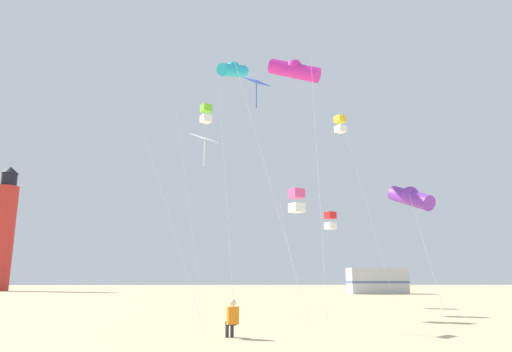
{
  "coord_description": "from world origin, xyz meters",
  "views": [
    {
      "loc": [
        -0.77,
        -7.29,
        1.84
      ],
      "look_at": [
        -0.29,
        11.14,
        5.86
      ],
      "focal_mm": 32.45,
      "sensor_mm": 36.0,
      "label": 1
    }
  ],
  "objects_px": {
    "kite_diamond_blue": "(257,90)",
    "lighthouse_distant": "(3,231)",
    "kite_box_lime": "(206,114)",
    "kite_box_gold": "(340,125)",
    "kite_flyer_standing": "(232,318)",
    "kite_tube_cyan": "(233,70)",
    "kite_tube_magenta": "(294,70)",
    "kite_diamond_white": "(203,144)",
    "kite_box_rainbow": "(297,201)",
    "kite_tube_violet": "(411,197)",
    "rv_van_silver": "(377,281)",
    "kite_box_scarlet": "(330,221)"
  },
  "relations": [
    {
      "from": "kite_diamond_white",
      "to": "kite_tube_magenta",
      "type": "relative_size",
      "value": 0.65
    },
    {
      "from": "kite_box_lime",
      "to": "kite_box_gold",
      "type": "bearing_deg",
      "value": 9.86
    },
    {
      "from": "kite_diamond_white",
      "to": "kite_box_lime",
      "type": "bearing_deg",
      "value": 94.38
    },
    {
      "from": "kite_flyer_standing",
      "to": "kite_diamond_blue",
      "type": "bearing_deg",
      "value": -121.59
    },
    {
      "from": "kite_tube_violet",
      "to": "kite_tube_magenta",
      "type": "height_order",
      "value": "kite_tube_magenta"
    },
    {
      "from": "kite_diamond_white",
      "to": "lighthouse_distant",
      "type": "xyz_separation_m",
      "value": [
        -30.73,
        44.73,
        0.62
      ]
    },
    {
      "from": "kite_flyer_standing",
      "to": "lighthouse_distant",
      "type": "distance_m",
      "value": 58.55
    },
    {
      "from": "kite_diamond_white",
      "to": "kite_diamond_blue",
      "type": "bearing_deg",
      "value": -6.09
    },
    {
      "from": "kite_box_gold",
      "to": "kite_box_lime",
      "type": "xyz_separation_m",
      "value": [
        -8.87,
        -1.54,
        0.1
      ]
    },
    {
      "from": "kite_box_lime",
      "to": "kite_box_rainbow",
      "type": "bearing_deg",
      "value": -49.6
    },
    {
      "from": "rv_van_silver",
      "to": "kite_diamond_white",
      "type": "bearing_deg",
      "value": -121.07
    },
    {
      "from": "kite_tube_cyan",
      "to": "lighthouse_distant",
      "type": "xyz_separation_m",
      "value": [
        -31.8,
        38.89,
        -5.49
      ]
    },
    {
      "from": "kite_flyer_standing",
      "to": "kite_tube_violet",
      "type": "xyz_separation_m",
      "value": [
        7.98,
        5.84,
        4.79
      ]
    },
    {
      "from": "kite_tube_cyan",
      "to": "kite_box_rainbow",
      "type": "bearing_deg",
      "value": -36.93
    },
    {
      "from": "kite_diamond_blue",
      "to": "kite_tube_cyan",
      "type": "relative_size",
      "value": 0.73
    },
    {
      "from": "kite_box_scarlet",
      "to": "kite_tube_cyan",
      "type": "relative_size",
      "value": 0.43
    },
    {
      "from": "kite_diamond_blue",
      "to": "lighthouse_distant",
      "type": "xyz_separation_m",
      "value": [
        -33.0,
        44.97,
        -1.7
      ]
    },
    {
      "from": "kite_diamond_blue",
      "to": "kite_box_lime",
      "type": "xyz_separation_m",
      "value": [
        -2.98,
        9.53,
        2.37
      ]
    },
    {
      "from": "kite_tube_violet",
      "to": "kite_diamond_blue",
      "type": "relative_size",
      "value": 0.6
    },
    {
      "from": "kite_tube_cyan",
      "to": "kite_tube_magenta",
      "type": "distance_m",
      "value": 5.76
    },
    {
      "from": "kite_diamond_blue",
      "to": "kite_tube_magenta",
      "type": "height_order",
      "value": "kite_tube_magenta"
    },
    {
      "from": "kite_diamond_blue",
      "to": "kite_box_gold",
      "type": "bearing_deg",
      "value": 61.99
    },
    {
      "from": "rv_van_silver",
      "to": "kite_box_lime",
      "type": "bearing_deg",
      "value": -130.27
    },
    {
      "from": "kite_flyer_standing",
      "to": "kite_diamond_white",
      "type": "relative_size",
      "value": 0.15
    },
    {
      "from": "kite_box_gold",
      "to": "kite_diamond_blue",
      "type": "height_order",
      "value": "kite_box_gold"
    },
    {
      "from": "kite_box_gold",
      "to": "kite_tube_violet",
      "type": "bearing_deg",
      "value": -82.1
    },
    {
      "from": "kite_diamond_blue",
      "to": "kite_flyer_standing",
      "type": "bearing_deg",
      "value": -104.44
    },
    {
      "from": "kite_diamond_white",
      "to": "kite_tube_cyan",
      "type": "distance_m",
      "value": 8.52
    },
    {
      "from": "kite_flyer_standing",
      "to": "kite_tube_cyan",
      "type": "xyz_separation_m",
      "value": [
        -0.32,
        9.53,
        12.71
      ]
    },
    {
      "from": "kite_box_gold",
      "to": "kite_flyer_standing",
      "type": "bearing_deg",
      "value": -115.02
    },
    {
      "from": "rv_van_silver",
      "to": "kite_tube_violet",
      "type": "bearing_deg",
      "value": -107.68
    },
    {
      "from": "kite_tube_cyan",
      "to": "kite_tube_magenta",
      "type": "relative_size",
      "value": 1.17
    },
    {
      "from": "kite_flyer_standing",
      "to": "rv_van_silver",
      "type": "relative_size",
      "value": 0.18
    },
    {
      "from": "kite_box_rainbow",
      "to": "kite_box_lime",
      "type": "relative_size",
      "value": 0.48
    },
    {
      "from": "kite_flyer_standing",
      "to": "kite_box_scarlet",
      "type": "xyz_separation_m",
      "value": [
        6.06,
        15.47,
        4.85
      ]
    },
    {
      "from": "kite_tube_magenta",
      "to": "kite_diamond_white",
      "type": "bearing_deg",
      "value": -161.34
    },
    {
      "from": "kite_box_rainbow",
      "to": "kite_tube_cyan",
      "type": "bearing_deg",
      "value": 143.07
    },
    {
      "from": "kite_box_gold",
      "to": "kite_diamond_blue",
      "type": "relative_size",
      "value": 1.22
    },
    {
      "from": "kite_box_gold",
      "to": "kite_tube_violet",
      "type": "relative_size",
      "value": 2.03
    },
    {
      "from": "kite_tube_magenta",
      "to": "kite_tube_cyan",
      "type": "bearing_deg",
      "value": 123.54
    },
    {
      "from": "kite_box_gold",
      "to": "kite_tube_violet",
      "type": "xyz_separation_m",
      "value": [
        1.2,
        -8.67,
        -6.41
      ]
    },
    {
      "from": "kite_tube_cyan",
      "to": "kite_tube_magenta",
      "type": "xyz_separation_m",
      "value": [
        2.97,
        -4.48,
        -2.08
      ]
    },
    {
      "from": "kite_box_lime",
      "to": "lighthouse_distant",
      "type": "bearing_deg",
      "value": 130.26
    },
    {
      "from": "kite_box_rainbow",
      "to": "rv_van_silver",
      "type": "xyz_separation_m",
      "value": [
        12.22,
        30.04,
        -4.03
      ]
    },
    {
      "from": "kite_box_gold",
      "to": "kite_box_lime",
      "type": "height_order",
      "value": "kite_box_lime"
    },
    {
      "from": "lighthouse_distant",
      "to": "rv_van_silver",
      "type": "distance_m",
      "value": 48.97
    },
    {
      "from": "kite_tube_magenta",
      "to": "kite_flyer_standing",
      "type": "bearing_deg",
      "value": -117.72
    },
    {
      "from": "kite_tube_violet",
      "to": "kite_diamond_blue",
      "type": "xyz_separation_m",
      "value": [
        -7.09,
        -2.4,
        4.13
      ]
    },
    {
      "from": "kite_tube_cyan",
      "to": "kite_tube_magenta",
      "type": "bearing_deg",
      "value": -56.46
    },
    {
      "from": "kite_tube_magenta",
      "to": "kite_box_scarlet",
      "type": "bearing_deg",
      "value": 71.9
    }
  ]
}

